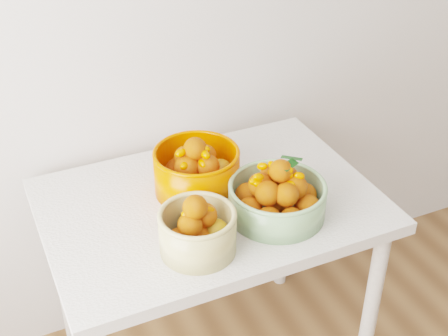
% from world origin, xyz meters
% --- Properties ---
extents(table, '(1.00, 0.70, 0.75)m').
position_xyz_m(table, '(-0.42, 1.60, 0.65)').
color(table, silver).
rests_on(table, ground).
extents(bowl_cream, '(0.23, 0.23, 0.18)m').
position_xyz_m(bowl_cream, '(-0.55, 1.40, 0.82)').
color(bowl_cream, tan).
rests_on(bowl_cream, table).
extents(bowl_green, '(0.37, 0.37, 0.18)m').
position_xyz_m(bowl_green, '(-0.28, 1.46, 0.81)').
color(bowl_green, '#85B079').
rests_on(bowl_green, table).
extents(bowl_orange, '(0.28, 0.28, 0.19)m').
position_xyz_m(bowl_orange, '(-0.44, 1.66, 0.82)').
color(bowl_orange, '#EF4800').
rests_on(bowl_orange, table).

